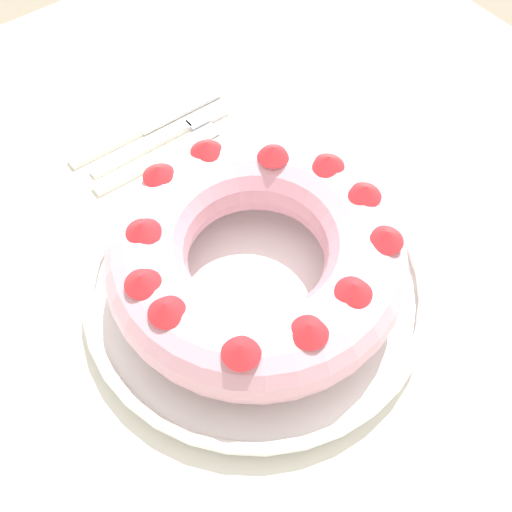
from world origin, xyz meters
name	(u,v)px	position (x,y,z in m)	size (l,w,h in m)	color
ground_plane	(265,479)	(0.00, 0.00, 0.00)	(8.00, 8.00, 0.00)	gray
dining_table	(272,342)	(0.00, 0.00, 0.67)	(1.18, 1.09, 0.76)	silver
serving_dish	(256,285)	(-0.02, -0.01, 0.78)	(0.34, 0.34, 0.03)	white
bundt_cake	(256,255)	(-0.02, -0.01, 0.83)	(0.28, 0.28, 0.09)	#E09EAD
fork	(170,135)	(-0.26, 0.04, 0.77)	(0.02, 0.19, 0.01)	white
serving_knife	(137,131)	(-0.29, 0.01, 0.77)	(0.02, 0.21, 0.01)	white
cake_knife	(150,163)	(-0.23, 0.00, 0.77)	(0.02, 0.17, 0.01)	white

